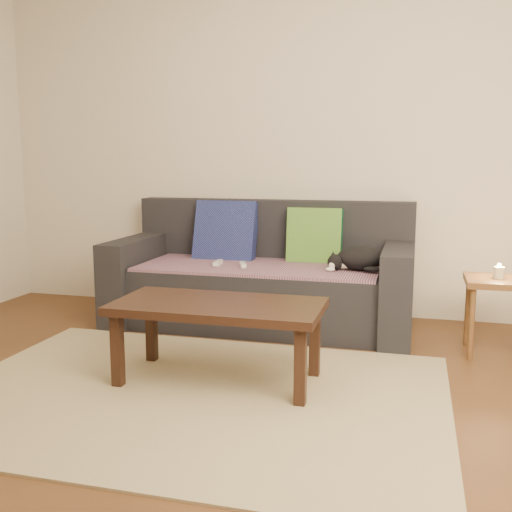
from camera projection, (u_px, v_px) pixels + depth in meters
The scene contains 13 objects.
ground at pixel (181, 408), 2.85m from camera, with size 4.50×4.50×0.00m, color brown.
back_wall at pixel (277, 143), 4.56m from camera, with size 4.50×0.04×2.60m, color beige.
sofa at pixel (263, 281), 4.30m from camera, with size 2.10×0.94×0.87m.
throw_blanket at pixel (259, 267), 4.20m from camera, with size 1.66×0.74×0.02m, color #422A50.
cushion_navy at pixel (226, 233), 4.50m from camera, with size 0.46×0.12×0.46m, color #101445.
cushion_green at pixel (314, 235), 4.33m from camera, with size 0.39×0.10×0.39m, color #0D5334.
cat at pixel (358, 259), 3.99m from camera, with size 0.41×0.31×0.16m.
wii_remote_a at pixel (218, 263), 4.19m from camera, with size 0.15×0.04×0.03m, color white.
wii_remote_b at pixel (243, 265), 4.12m from camera, with size 0.15×0.04×0.03m, color white.
side_table at pixel (497, 292), 3.58m from camera, with size 0.38×0.38×0.47m.
candle at pixel (499, 272), 3.57m from camera, with size 0.06×0.06×0.09m.
rug at pixel (192, 395), 2.99m from camera, with size 2.50×1.80×0.01m, color tan.
coffee_table at pixel (218, 313), 3.12m from camera, with size 1.09×0.54×0.43m.
Camera 1 is at (1.05, -2.52, 1.16)m, focal length 42.00 mm.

